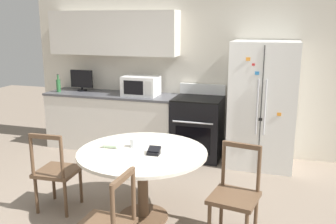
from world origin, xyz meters
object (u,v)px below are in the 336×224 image
object	(u,v)px
countertop_tv	(82,80)
dining_chair_right	(235,196)
microwave	(141,86)
counter_bottle	(58,85)
dining_chair_left	(56,172)
refrigerator	(263,105)
oven_range	(198,127)
wallet	(154,151)
candle_glass	(134,143)

from	to	relation	value
countertop_tv	dining_chair_right	bearing A→B (deg)	-37.80
microwave	dining_chair_right	bearing A→B (deg)	-50.42
microwave	countertop_tv	world-z (taller)	countertop_tv
counter_bottle	dining_chair_left	size ratio (longest dim) A/B	0.32
refrigerator	dining_chair_right	xyz separation A→B (m)	(-0.11, -2.03, -0.44)
microwave	dining_chair_left	distance (m)	2.17
refrigerator	dining_chair_left	world-z (taller)	refrigerator
oven_range	microwave	xyz separation A→B (m)	(-0.91, 0.02, 0.58)
oven_range	dining_chair_left	size ratio (longest dim) A/B	1.20
refrigerator	wallet	bearing A→B (deg)	-115.09
microwave	wallet	bearing A→B (deg)	-65.78
countertop_tv	counter_bottle	bearing A→B (deg)	-149.18
countertop_tv	dining_chair_left	size ratio (longest dim) A/B	0.42
dining_chair_left	candle_glass	bearing A→B (deg)	10.20
countertop_tv	dining_chair_left	distance (m)	2.42
counter_bottle	dining_chair_right	xyz separation A→B (m)	(3.12, -1.98, -0.58)
refrigerator	oven_range	xyz separation A→B (m)	(-0.93, 0.04, -0.41)
countertop_tv	candle_glass	xyz separation A→B (m)	(1.71, -1.97, -0.31)
countertop_tv	counter_bottle	size ratio (longest dim) A/B	1.31
counter_bottle	dining_chair_right	bearing A→B (deg)	-32.40
counter_bottle	refrigerator	bearing A→B (deg)	0.98
candle_glass	wallet	xyz separation A→B (m)	(0.27, -0.14, -0.01)
refrigerator	counter_bottle	distance (m)	3.23
dining_chair_right	oven_range	bearing A→B (deg)	-58.97
oven_range	dining_chair_right	world-z (taller)	oven_range
oven_range	wallet	bearing A→B (deg)	-89.96
oven_range	microwave	size ratio (longest dim) A/B	2.02
counter_bottle	wallet	size ratio (longest dim) A/B	2.17
microwave	dining_chair_right	size ratio (longest dim) A/B	0.59
microwave	oven_range	bearing A→B (deg)	-1.16
microwave	wallet	xyz separation A→B (m)	(0.91, -2.03, -0.28)
wallet	refrigerator	bearing A→B (deg)	64.91
oven_range	countertop_tv	size ratio (longest dim) A/B	2.85
dining_chair_left	wallet	xyz separation A→B (m)	(1.10, 0.05, 0.33)
microwave	wallet	size ratio (longest dim) A/B	4.00
refrigerator	countertop_tv	size ratio (longest dim) A/B	4.64
refrigerator	countertop_tv	distance (m)	2.92
counter_bottle	dining_chair_right	world-z (taller)	counter_bottle
refrigerator	microwave	size ratio (longest dim) A/B	3.30
wallet	dining_chair_right	bearing A→B (deg)	-4.22
dining_chair_left	candle_glass	xyz separation A→B (m)	(0.83, 0.19, 0.34)
countertop_tv	candle_glass	bearing A→B (deg)	-48.95
oven_range	countertop_tv	bearing A→B (deg)	177.14
oven_range	candle_glass	distance (m)	1.91
oven_range	countertop_tv	xyz separation A→B (m)	(-1.98, 0.10, 0.62)
refrigerator	counter_bottle	size ratio (longest dim) A/B	6.08
wallet	counter_bottle	bearing A→B (deg)	140.21
refrigerator	microwave	world-z (taller)	refrigerator
dining_chair_left	dining_chair_right	size ratio (longest dim) A/B	1.00
dining_chair_right	candle_glass	xyz separation A→B (m)	(-1.09, 0.20, 0.34)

